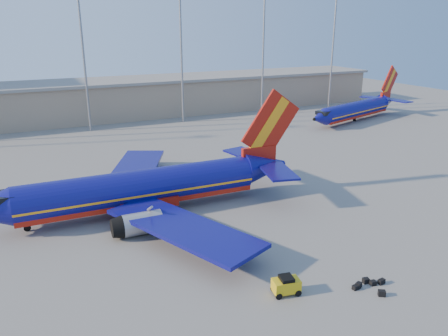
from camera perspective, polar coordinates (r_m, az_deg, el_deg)
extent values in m
plane|color=slate|center=(51.47, -3.06, -5.27)|extent=(220.00, 220.00, 0.00)
cube|color=gray|center=(106.73, -10.22, 9.06)|extent=(120.00, 15.00, 8.00)
cube|color=slate|center=(106.16, -10.34, 11.30)|extent=(122.00, 16.00, 0.60)
cylinder|color=gray|center=(90.85, -17.82, 13.30)|extent=(0.44, 0.44, 28.00)
cylinder|color=gray|center=(95.75, -5.57, 14.27)|extent=(0.44, 0.44, 28.00)
cylinder|color=gray|center=(104.31, 5.14, 14.60)|extent=(0.44, 0.44, 28.00)
cylinder|color=gray|center=(115.74, 13.99, 14.51)|extent=(0.44, 0.44, 28.00)
cylinder|color=navy|center=(50.30, -10.88, -2.51)|extent=(26.50, 4.65, 4.07)
cube|color=#A7190D|center=(50.67, -10.81, -3.62)|extent=(26.48, 3.88, 1.43)
cube|color=orange|center=(50.40, -10.86, -2.80)|extent=(26.50, 4.69, 0.24)
cube|color=black|center=(49.01, -27.16, -3.54)|extent=(2.70, 2.92, 0.88)
cone|color=navy|center=(55.74, 5.32, 0.24)|extent=(5.81, 4.20, 4.07)
cube|color=#A7190D|center=(54.88, 4.56, 1.60)|extent=(4.64, 0.71, 2.42)
cube|color=#A7190D|center=(54.66, 6.09, 5.65)|extent=(8.09, 0.53, 8.78)
cube|color=orange|center=(54.55, 5.89, 5.64)|extent=(5.38, 0.58, 6.89)
cube|color=navy|center=(58.49, 3.16, 1.78)|extent=(4.56, 7.54, 0.24)
cube|color=navy|center=(52.28, 6.92, -0.35)|extent=(4.83, 7.61, 0.24)
cube|color=navy|center=(59.90, -11.52, -0.16)|extent=(12.26, 17.78, 0.39)
cube|color=navy|center=(42.49, -5.45, -7.71)|extent=(11.67, 17.86, 0.39)
cube|color=#A7190D|center=(50.95, -10.18, -3.99)|extent=(6.70, 4.44, 1.10)
cylinder|color=gray|center=(55.92, -13.50, -2.42)|extent=(4.01, 2.40, 2.31)
cylinder|color=gray|center=(45.54, -10.63, -7.10)|extent=(4.01, 2.40, 2.31)
cylinder|color=gray|center=(50.15, -24.34, -6.88)|extent=(0.27, 0.27, 1.21)
cylinder|color=black|center=(50.25, -24.31, -7.14)|extent=(0.71, 0.29, 0.70)
cylinder|color=black|center=(54.15, -9.76, -3.77)|extent=(0.94, 0.63, 0.92)
cylinder|color=black|center=(49.05, -8.02, -6.08)|extent=(0.94, 0.63, 0.92)
cylinder|color=navy|center=(101.76, 16.78, 7.32)|extent=(22.84, 10.15, 3.52)
cube|color=#A7190D|center=(101.93, 16.73, 6.82)|extent=(22.64, 9.52, 1.24)
cube|color=orange|center=(101.80, 16.76, 7.19)|extent=(22.85, 10.19, 0.21)
cone|color=navy|center=(90.64, 12.37, 6.41)|extent=(4.86, 4.55, 3.52)
cube|color=black|center=(91.47, 12.86, 7.05)|extent=(2.91, 3.04, 0.76)
cone|color=navy|center=(113.75, 20.44, 8.21)|extent=(5.77, 4.83, 3.52)
cube|color=#A7190D|center=(112.89, 20.33, 8.81)|extent=(3.97, 1.69, 2.09)
cube|color=#A7190D|center=(113.63, 20.83, 10.52)|extent=(6.76, 2.37, 7.59)
cube|color=orange|center=(113.46, 20.79, 10.51)|extent=(4.55, 1.76, 5.95)
cube|color=navy|center=(114.81, 18.94, 8.72)|extent=(5.47, 6.70, 0.21)
cube|color=navy|center=(111.93, 21.85, 8.17)|extent=(3.40, 6.32, 0.21)
cylinder|color=black|center=(102.16, 16.67, 6.14)|extent=(0.83, 0.83, 0.86)
cube|color=gold|center=(36.29, 8.11, -14.93)|extent=(2.33, 1.58, 1.02)
cube|color=black|center=(35.96, 8.16, -14.11)|extent=(1.20, 1.29, 0.36)
cylinder|color=black|center=(36.72, 6.50, -15.36)|extent=(0.56, 0.27, 0.53)
cylinder|color=black|center=(35.86, 7.19, -16.30)|extent=(0.56, 0.27, 0.53)
cylinder|color=black|center=(37.28, 8.92, -14.91)|extent=(0.56, 0.27, 0.53)
cylinder|color=black|center=(36.44, 9.67, -15.81)|extent=(0.56, 0.27, 0.53)
cube|color=black|center=(38.30, 16.82, -14.69)|extent=(0.58, 0.44, 0.38)
cube|color=black|center=(38.11, 19.91, -15.12)|extent=(0.68, 0.63, 0.49)
cube|color=black|center=(39.28, 18.88, -14.01)|extent=(0.52, 0.48, 0.39)
cube|color=black|center=(39.37, 18.03, -13.80)|extent=(0.57, 0.51, 0.43)
cube|color=black|center=(38.56, 17.18, -14.42)|extent=(0.63, 0.56, 0.46)
cube|color=black|center=(39.64, 19.87, -13.78)|extent=(0.63, 0.41, 0.43)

